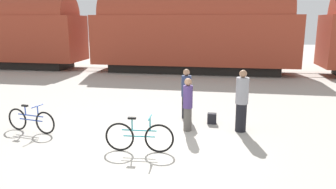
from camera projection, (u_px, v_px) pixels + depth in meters
ground_plane at (142, 147)px, 8.53m from camera, size 80.00×80.00×0.00m
freight_train at (193, 31)px, 20.31m from camera, size 40.22×2.97×4.96m
rail_near at (191, 74)px, 20.19m from camera, size 52.22×0.07×0.01m
rail_far at (194, 70)px, 21.57m from camera, size 52.22×0.07×0.01m
bicycle_blue at (31, 120)px, 9.61m from camera, size 1.68×0.46×0.83m
bicycle_teal at (139, 137)px, 8.14m from camera, size 1.74×0.46×0.92m
person_in_grey at (242, 101)px, 9.55m from camera, size 0.37×0.37×1.84m
person_in_purple at (188, 104)px, 9.62m from camera, size 0.28×0.28×1.59m
person_in_navy at (186, 94)px, 10.89m from camera, size 0.33×0.33×1.67m
backpack at (212, 118)px, 10.43m from camera, size 0.28×0.20×0.34m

